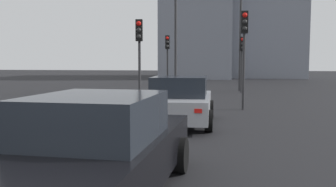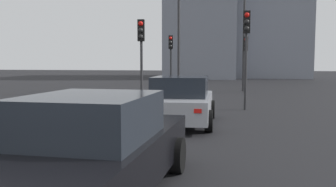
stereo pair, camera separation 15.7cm
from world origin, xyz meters
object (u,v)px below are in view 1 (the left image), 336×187
car_black_second (101,149)px  street_lamp_far (176,26)px  car_silver_lead (180,101)px  traffic_light_near_right (167,51)px  traffic_light_near_left (242,52)px  street_lamp_kerbside (241,17)px  traffic_light_far_left (139,45)px  traffic_light_far_right (244,39)px

car_black_second → street_lamp_far: 17.46m
car_silver_lead → traffic_light_near_right: size_ratio=1.12×
traffic_light_near_left → street_lamp_kerbside: street_lamp_kerbside is taller
traffic_light_far_left → traffic_light_far_right: bearing=88.6°
car_black_second → traffic_light_near_left: (18.77, -2.68, 1.84)m
car_black_second → traffic_light_near_left: traffic_light_near_left is taller
car_silver_lead → traffic_light_far_left: 4.60m
traffic_light_far_left → car_silver_lead: bearing=26.6°
traffic_light_near_right → traffic_light_far_left: bearing=-3.7°
traffic_light_far_left → traffic_light_far_right: traffic_light_far_right is taller
traffic_light_far_right → street_lamp_far: size_ratio=0.58×
street_lamp_far → car_black_second: bearing=-175.5°
traffic_light_far_left → traffic_light_far_right: (0.30, -4.33, 0.20)m
traffic_light_near_right → traffic_light_far_left: 9.14m
car_black_second → car_silver_lead: bearing=-0.6°
traffic_light_near_left → traffic_light_far_right: traffic_light_far_right is taller
car_black_second → traffic_light_near_right: 19.39m
car_black_second → traffic_light_far_right: 10.83m
car_black_second → street_lamp_far: bearing=6.6°
car_black_second → street_lamp_kerbside: street_lamp_kerbside is taller
traffic_light_near_left → traffic_light_near_right: traffic_light_near_right is taller
car_black_second → traffic_light_far_right: size_ratio=1.14×
traffic_light_near_right → traffic_light_far_left: (-9.13, -0.31, 0.01)m
car_black_second → traffic_light_near_right: size_ratio=1.23×
car_black_second → street_lamp_far: size_ratio=0.66×
car_silver_lead → traffic_light_far_left: traffic_light_far_left is taller
traffic_light_near_left → traffic_light_near_right: (0.40, 4.88, 0.11)m
traffic_light_far_right → street_lamp_kerbside: (9.88, -0.17, 2.08)m
street_lamp_kerbside → car_silver_lead: bearing=170.5°
traffic_light_near_left → street_lamp_kerbside: bearing=174.4°
car_silver_lead → street_lamp_far: 11.23m
car_silver_lead → street_lamp_far: (10.58, 1.65, 3.40)m
car_silver_lead → street_lamp_kerbside: street_lamp_kerbside is taller
traffic_light_far_left → street_lamp_far: size_ratio=0.54×
car_silver_lead → traffic_light_near_left: 12.63m
car_silver_lead → car_black_second: car_black_second is taller
car_silver_lead → traffic_light_far_right: bearing=-30.9°
street_lamp_kerbside → street_lamp_far: size_ratio=1.24×
traffic_light_near_right → street_lamp_far: (-2.09, -0.86, 1.44)m
car_silver_lead → street_lamp_far: bearing=7.1°
traffic_light_near_left → car_silver_lead: bearing=-19.3°
traffic_light_near_left → traffic_light_far_left: size_ratio=0.95×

